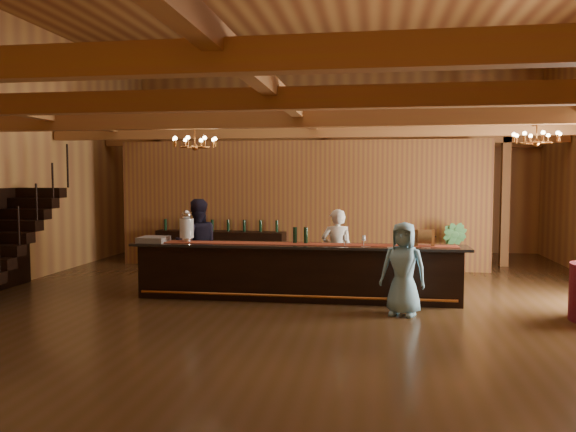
# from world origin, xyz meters

# --- Properties ---
(floor) EXTENTS (14.00, 14.00, 0.00)m
(floor) POSITION_xyz_m (0.00, 0.00, 0.00)
(floor) COLOR #422C16
(floor) RESTS_ON ground
(wall_back) EXTENTS (12.00, 0.10, 5.50)m
(wall_back) POSITION_xyz_m (0.00, 7.00, 2.75)
(wall_back) COLOR #B88644
(wall_back) RESTS_ON floor
(wall_front) EXTENTS (12.00, 0.10, 5.50)m
(wall_front) POSITION_xyz_m (0.00, -7.00, 2.75)
(wall_front) COLOR #B88644
(wall_front) RESTS_ON floor
(beam_grid) EXTENTS (11.90, 13.90, 0.39)m
(beam_grid) POSITION_xyz_m (0.00, 0.51, 3.24)
(beam_grid) COLOR #8E5E26
(beam_grid) RESTS_ON wall_left
(support_posts) EXTENTS (9.20, 10.20, 3.20)m
(support_posts) POSITION_xyz_m (0.00, -0.50, 1.60)
(support_posts) COLOR #8E5E26
(support_posts) RESTS_ON floor
(partition_wall) EXTENTS (9.00, 0.18, 3.10)m
(partition_wall) POSITION_xyz_m (-0.50, 3.50, 1.55)
(partition_wall) COLOR brown
(partition_wall) RESTS_ON floor
(staircase) EXTENTS (1.00, 2.80, 2.00)m
(staircase) POSITION_xyz_m (-5.45, -0.74, 1.00)
(staircase) COLOR black
(staircase) RESTS_ON floor
(backroom_boxes) EXTENTS (4.10, 0.60, 1.10)m
(backroom_boxes) POSITION_xyz_m (-0.29, 5.50, 0.53)
(backroom_boxes) COLOR black
(backroom_boxes) RESTS_ON floor
(tasting_bar) EXTENTS (6.07, 0.84, 1.02)m
(tasting_bar) POSITION_xyz_m (-0.08, -0.07, 0.51)
(tasting_bar) COLOR black
(tasting_bar) RESTS_ON floor
(beverage_dispenser) EXTENTS (0.26, 0.26, 0.60)m
(beverage_dispenser) POSITION_xyz_m (-2.16, -0.04, 1.30)
(beverage_dispenser) COLOR silver
(beverage_dispenser) RESTS_ON tasting_bar
(glass_rack_tray) EXTENTS (0.50, 0.50, 0.10)m
(glass_rack_tray) POSITION_xyz_m (-2.77, -0.14, 1.06)
(glass_rack_tray) COLOR gray
(glass_rack_tray) RESTS_ON tasting_bar
(raffle_drum) EXTENTS (0.34, 0.24, 0.30)m
(raffle_drum) POSITION_xyz_m (2.16, -0.10, 1.19)
(raffle_drum) COLOR brown
(raffle_drum) RESTS_ON tasting_bar
(bar_bottle_0) EXTENTS (0.07, 0.07, 0.30)m
(bar_bottle_0) POSITION_xyz_m (-0.13, 0.04, 1.16)
(bar_bottle_0) COLOR black
(bar_bottle_0) RESTS_ON tasting_bar
(bar_bottle_1) EXTENTS (0.07, 0.07, 0.30)m
(bar_bottle_1) POSITION_xyz_m (0.07, 0.05, 1.16)
(bar_bottle_1) COLOR black
(bar_bottle_1) RESTS_ON tasting_bar
(backbar_shelf) EXTENTS (3.23, 0.74, 0.90)m
(backbar_shelf) POSITION_xyz_m (-2.42, 3.19, 0.45)
(backbar_shelf) COLOR black
(backbar_shelf) RESTS_ON floor
(chandelier_left) EXTENTS (0.80, 0.80, 0.51)m
(chandelier_left) POSITION_xyz_m (-1.92, -0.22, 2.85)
(chandelier_left) COLOR #BF7231
(chandelier_left) RESTS_ON beam_grid
(chandelier_right) EXTENTS (0.80, 0.80, 0.44)m
(chandelier_right) POSITION_xyz_m (4.09, 0.41, 2.91)
(chandelier_right) COLOR #BF7231
(chandelier_right) RESTS_ON beam_grid
(bartender) EXTENTS (0.64, 0.47, 1.62)m
(bartender) POSITION_xyz_m (0.60, 0.58, 0.81)
(bartender) COLOR white
(bartender) RESTS_ON floor
(staff_second) EXTENTS (1.07, 0.97, 1.79)m
(staff_second) POSITION_xyz_m (-2.16, 0.56, 0.90)
(staff_second) COLOR black
(staff_second) RESTS_ON floor
(guest) EXTENTS (0.85, 0.68, 1.50)m
(guest) POSITION_xyz_m (1.76, -0.95, 0.75)
(guest) COLOR #76B2CF
(guest) RESTS_ON floor
(floor_plant) EXTENTS (0.82, 0.75, 1.20)m
(floor_plant) POSITION_xyz_m (3.04, 3.06, 0.60)
(floor_plant) COLOR #3C7A3E
(floor_plant) RESTS_ON floor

